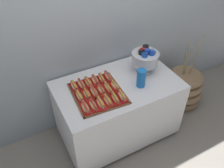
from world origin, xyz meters
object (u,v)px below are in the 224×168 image
(hot_dog_13, at_px, (81,84))
(hot_dog_9, at_px, (101,90))
(hot_dog_1, at_px, (93,105))
(hot_dog_3, at_px, (108,101))
(hot_dog_0, at_px, (85,108))
(hot_dog_8, at_px, (94,92))
(hot_dog_16, at_px, (102,79))
(hot_dog_5, at_px, (122,96))
(hot_dog_2, at_px, (101,103))
(cup_stack, at_px, (141,78))
(hot_dog_7, at_px, (87,94))
(floor_vase, at_px, (183,88))
(hot_dog_15, at_px, (95,80))
(punch_bowl, at_px, (145,58))
(hot_dog_11, at_px, (115,86))
(buffet_table, at_px, (117,108))
(hot_dog_14, at_px, (88,83))
(serving_tray, at_px, (98,93))
(hot_dog_10, at_px, (108,88))
(hot_dog_17, at_px, (108,77))
(hot_dog_6, at_px, (80,96))
(hot_dog_4, at_px, (115,98))
(hot_dog_12, at_px, (74,86))

(hot_dog_13, bearing_deg, hot_dog_9, -51.31)
(hot_dog_1, distance_m, hot_dog_3, 0.15)
(hot_dog_0, distance_m, hot_dog_8, 0.22)
(hot_dog_3, distance_m, hot_dog_16, 0.34)
(hot_dog_8, bearing_deg, hot_dog_13, 110.86)
(hot_dog_0, height_order, hot_dog_5, same)
(hot_dog_2, relative_size, cup_stack, 0.93)
(hot_dog_7, relative_size, cup_stack, 0.87)
(floor_vase, distance_m, hot_dog_7, 1.51)
(hot_dog_3, xyz_separation_m, hot_dog_5, (0.15, -0.01, 0.00))
(hot_dog_8, distance_m, hot_dog_16, 0.22)
(hot_dog_15, bearing_deg, punch_bowl, -5.02)
(hot_dog_1, bearing_deg, cup_stack, 6.59)
(hot_dog_11, relative_size, cup_stack, 0.81)
(buffet_table, bearing_deg, hot_dog_3, -137.24)
(hot_dog_13, distance_m, punch_bowl, 0.74)
(hot_dog_11, bearing_deg, hot_dog_13, 147.60)
(hot_dog_8, bearing_deg, hot_dog_14, 86.41)
(hot_dog_0, xyz_separation_m, hot_dog_5, (0.37, -0.02, -0.00))
(serving_tray, height_order, hot_dog_5, hot_dog_5)
(hot_dog_8, bearing_deg, hot_dog_16, 44.14)
(hot_dog_3, bearing_deg, serving_tray, 99.22)
(hot_dog_15, bearing_deg, hot_dog_10, -69.14)
(buffet_table, height_order, hot_dog_3, hot_dog_3)
(floor_vase, distance_m, hot_dog_3, 1.41)
(hot_dog_11, bearing_deg, hot_dog_16, 110.86)
(floor_vase, relative_size, hot_dog_11, 6.81)
(floor_vase, bearing_deg, hot_dog_13, 176.40)
(serving_tray, distance_m, hot_dog_3, 0.17)
(hot_dog_7, xyz_separation_m, hot_dog_14, (0.09, 0.16, -0.00))
(hot_dog_2, bearing_deg, hot_dog_14, 86.41)
(floor_vase, relative_size, serving_tray, 1.96)
(hot_dog_3, bearing_deg, floor_vase, 11.18)
(hot_dog_11, height_order, hot_dog_17, hot_dog_11)
(hot_dog_2, distance_m, hot_dog_14, 0.33)
(serving_tray, xyz_separation_m, hot_dog_2, (-0.05, -0.16, 0.03))
(hot_dog_13, distance_m, hot_dog_17, 0.30)
(hot_dog_9, bearing_deg, punch_bowl, 11.06)
(hot_dog_3, relative_size, hot_dog_7, 0.93)
(floor_vase, distance_m, hot_dog_6, 1.58)
(hot_dog_11, distance_m, punch_bowl, 0.47)
(hot_dog_2, bearing_deg, hot_dog_15, 73.61)
(hot_dog_3, xyz_separation_m, hot_dog_10, (0.09, 0.16, 0.00))
(floor_vase, relative_size, cup_stack, 5.52)
(hot_dog_2, height_order, hot_dog_4, hot_dog_4)
(hot_dog_4, bearing_deg, hot_dog_7, 140.16)
(hot_dog_13, relative_size, hot_dog_17, 0.94)
(hot_dog_7, height_order, hot_dog_12, same)
(hot_dog_15, bearing_deg, hot_dog_12, 176.41)
(hot_dog_9, bearing_deg, hot_dog_16, 61.97)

